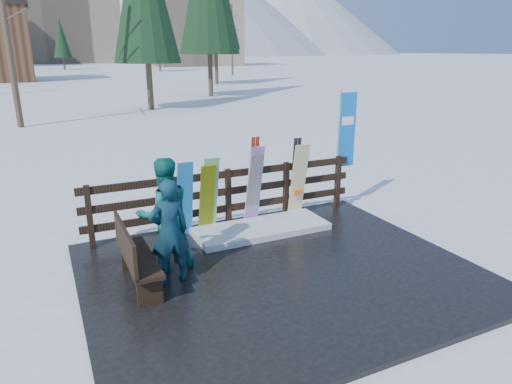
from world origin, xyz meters
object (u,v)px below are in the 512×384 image
rental_flag (345,135)px  person_back (165,215)px  snowboard_1 (210,195)px  snowboard_4 (253,189)px  bench (134,255)px  snowboard_5 (298,181)px  snowboard_0 (185,199)px  snowboard_3 (254,186)px  person_front (169,232)px  snowboard_2 (207,199)px

rental_flag → person_back: bearing=-162.4°
snowboard_1 → snowboard_4: snowboard_1 is taller
person_back → bench: bearing=33.1°
bench → snowboard_5: snowboard_5 is taller
snowboard_1 → bench: bearing=-138.5°
snowboard_0 → person_back: 1.30m
snowboard_4 → snowboard_5: snowboard_5 is taller
snowboard_3 → person_front: bearing=-143.1°
snowboard_1 → snowboard_2: bearing=180.0°
snowboard_3 → rental_flag: 2.44m
snowboard_4 → snowboard_5: bearing=0.0°
snowboard_2 → person_back: 1.56m
snowboard_3 → person_front: size_ratio=1.03×
snowboard_2 → person_back: bearing=-134.3°
snowboard_5 → person_front: person_front is taller
bench → snowboard_2: (1.66, 1.53, 0.17)m
snowboard_5 → snowboard_0: bearing=-180.0°
snowboard_1 → snowboard_2: size_ratio=1.09×
snowboard_3 → snowboard_4: (-0.03, 0.00, -0.07)m
snowboard_1 → rental_flag: (3.21, 0.27, 0.86)m
snowboard_1 → snowboard_3: size_ratio=0.92×
person_front → person_back: 0.50m
snowboard_2 → snowboard_3: (0.98, 0.00, 0.13)m
person_front → person_back: person_back is taller
snowboard_3 → person_front: (-2.12, -1.59, -0.01)m
snowboard_2 → person_front: bearing=-125.6°
bench → snowboard_1: 2.32m
snowboard_0 → person_front: person_front is taller
bench → snowboard_0: bearing=51.0°
snowboard_0 → snowboard_3: bearing=0.0°
snowboard_2 → snowboard_4: snowboard_4 is taller
snowboard_0 → snowboard_3: snowboard_3 is taller
snowboard_2 → snowboard_4: 0.96m
snowboard_0 → person_front: size_ratio=0.92×
snowboard_4 → snowboard_1: bearing=180.0°
snowboard_3 → person_back: bearing=-151.7°
snowboard_3 → rental_flag: size_ratio=0.64×
snowboard_4 → person_front: size_ratio=0.94×
snowboard_1 → snowboard_3: 0.92m
snowboard_2 → snowboard_3: size_ratio=0.85×
snowboard_4 → snowboard_0: bearing=-180.0°
snowboard_0 → rental_flag: size_ratio=0.57×
bench → snowboard_0: (1.24, 1.53, 0.22)m
snowboard_3 → person_front: 2.65m
snowboard_2 → snowboard_1: bearing=0.0°
snowboard_1 → person_front: bearing=-127.1°
snowboard_0 → person_front: (-0.72, -1.59, 0.08)m
snowboard_3 → rental_flag: (2.29, 0.27, 0.79)m
snowboard_5 → rental_flag: rental_flag is taller
snowboard_0 → snowboard_2: size_ratio=1.05×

